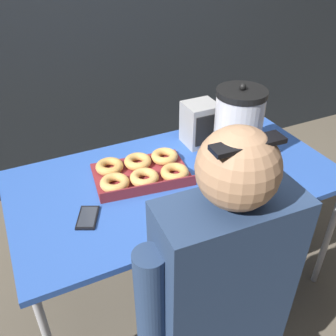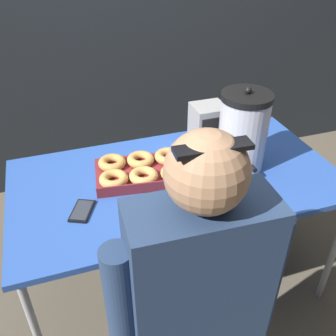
{
  "view_description": "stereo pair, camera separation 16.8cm",
  "coord_description": "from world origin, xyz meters",
  "views": [
    {
      "loc": [
        -0.64,
        -1.25,
        1.71
      ],
      "look_at": [
        -0.04,
        0.0,
        0.77
      ],
      "focal_mm": 40.0,
      "sensor_mm": 36.0,
      "label": 1
    },
    {
      "loc": [
        -0.48,
        -1.31,
        1.71
      ],
      "look_at": [
        -0.04,
        0.0,
        0.77
      ],
      "focal_mm": 40.0,
      "sensor_mm": 36.0,
      "label": 2
    }
  ],
  "objects": [
    {
      "name": "donut_box",
      "position": [
        -0.14,
        0.07,
        0.74
      ],
      "size": [
        0.46,
        0.35,
        0.06
      ],
      "rotation": [
        0.0,
        0.0,
        -0.13
      ],
      "color": "maroon",
      "rests_on": "folding_table"
    },
    {
      "name": "folding_table",
      "position": [
        0.0,
        0.0,
        0.67
      ],
      "size": [
        1.5,
        0.8,
        0.71
      ],
      "color": "#2D56B2",
      "rests_on": "ground"
    },
    {
      "name": "space_heater",
      "position": [
        0.25,
        0.23,
        0.82
      ],
      "size": [
        0.16,
        0.16,
        0.22
      ],
      "color": "#9E9E9E",
      "rests_on": "folding_table"
    },
    {
      "name": "back_wall",
      "position": [
        0.0,
        1.21,
        1.25
      ],
      "size": [
        6.0,
        0.11,
        2.49
      ],
      "color": "#23282D",
      "rests_on": "ground"
    },
    {
      "name": "ground_plane",
      "position": [
        0.0,
        0.0,
        0.0
      ],
      "size": [
        12.0,
        12.0,
        0.0
      ],
      "primitive_type": "plane",
      "color": "brown"
    },
    {
      "name": "coffee_urn",
      "position": [
        0.32,
        -0.0,
        0.89
      ],
      "size": [
        0.23,
        0.26,
        0.4
      ],
      "color": "silver",
      "rests_on": "folding_table"
    },
    {
      "name": "person_seated",
      "position": [
        -0.16,
        -0.65,
        0.63
      ],
      "size": [
        0.57,
        0.25,
        1.31
      ],
      "rotation": [
        0.0,
        0.0,
        3.1
      ],
      "color": "#33332D",
      "rests_on": "ground"
    },
    {
      "name": "cell_phone",
      "position": [
        -0.45,
        -0.11,
        0.71
      ],
      "size": [
        0.13,
        0.15,
        0.01
      ],
      "rotation": [
        0.0,
        0.0,
        -0.44
      ],
      "color": "black",
      "rests_on": "folding_table"
    }
  ]
}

